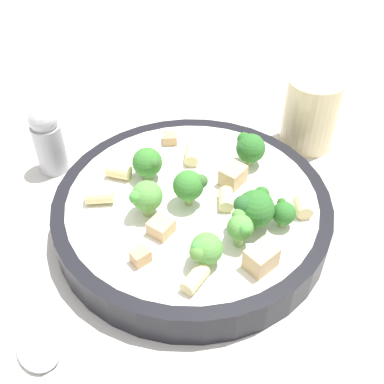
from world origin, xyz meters
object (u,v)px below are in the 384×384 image
Objects in this scene: broccoli_floret_1 at (190,185)px; broccoli_floret_2 at (250,148)px; broccoli_floret_5 at (254,208)px; rigatoni_2 at (100,196)px; chicken_chunk_3 at (171,138)px; chicken_chunk_0 at (161,227)px; rigatoni_0 at (195,279)px; rigatoni_5 at (119,171)px; broccoli_floret_4 at (240,227)px; pepper_shaker at (48,139)px; broccoli_floret_6 at (205,249)px; rigatoni_4 at (192,155)px; chicken_chunk_4 at (261,258)px; drinking_glass at (310,116)px; rigatoni_1 at (303,207)px; broccoli_floret_7 at (145,197)px; spoon at (48,367)px; pasta_bowl at (192,210)px; chicken_chunk_2 at (233,176)px; broccoli_floret_0 at (148,163)px; broccoli_floret_3 at (283,213)px; rigatoni_3 at (226,199)px; chicken_chunk_1 at (141,256)px.

broccoli_floret_1 is 0.09m from broccoli_floret_2.
broccoli_floret_5 is 1.53× the size of rigatoni_2.
broccoli_floret_1 is 2.49× the size of chicken_chunk_3.
broccoli_floret_1 is 1.94× the size of chicken_chunk_0.
broccoli_floret_2 is 1.35× the size of rigatoni_0.
rigatoni_5 is at bearing 174.14° from broccoli_floret_2.
pepper_shaker reaches higher than broccoli_floret_4.
broccoli_floret_6 reaches higher than rigatoni_4.
chicken_chunk_4 is at bearing -53.39° from pepper_shaker.
rigatoni_1 is at bearing -117.95° from drinking_glass.
broccoli_floret_5 is 1.08× the size of broccoli_floret_7.
pasta_bowl is at bearing 39.07° from spoon.
chicken_chunk_4 is (-0.01, -0.12, 0.00)m from chicken_chunk_2.
broccoli_floret_5 is at bearing -23.81° from broccoli_floret_7.
broccoli_floret_0 reaches higher than broccoli_floret_3.
broccoli_floret_1 is at bearing -160.66° from chicken_chunk_2.
rigatoni_5 is (-0.15, 0.02, -0.01)m from broccoli_floret_2.
pasta_bowl is 0.06m from chicken_chunk_0.
rigatoni_4 is at bearing 160.25° from broccoli_floret_2.
rigatoni_5 is 0.19m from chicken_chunk_4.
rigatoni_3 is at bearing 93.73° from chicken_chunk_4.
drinking_glass is (0.15, 0.12, -0.01)m from rigatoni_3.
broccoli_floret_0 is 0.13m from broccoli_floret_6.
chicken_chunk_4 is (0.02, -0.17, 0.00)m from rigatoni_4.
broccoli_floret_6 is 0.38× the size of pepper_shaker.
broccoli_floret_0 reaches higher than rigatoni_3.
broccoli_floret_1 is at bearing 115.13° from broccoli_floret_4.
broccoli_floret_6 is at bearing -52.16° from rigatoni_2.
broccoli_floret_2 is at bearing 29.45° from broccoli_floret_1.
broccoli_floret_4 is 1.24× the size of rigatoni_0.
broccoli_floret_0 is at bearing 54.61° from spoon.
chicken_chunk_0 reaches higher than chicken_chunk_1.
rigatoni_2 is at bearing -157.37° from broccoli_floret_0.
rigatoni_3 is 0.04m from chicken_chunk_2.
broccoli_floret_0 is at bearing -18.48° from rigatoni_5.
rigatoni_4 and rigatoni_5 have the same top height.
broccoli_floret_5 is 0.16m from rigatoni_5.
rigatoni_5 is 0.13m from chicken_chunk_2.
rigatoni_5 is (-0.17, 0.10, -0.00)m from rigatoni_1.
rigatoni_3 is 0.95× the size of chicken_chunk_2.
broccoli_floret_5 is 1.27× the size of broccoli_floret_6.
broccoli_floret_2 is at bearing 65.99° from broccoli_floret_4.
chicken_chunk_3 is at bearing 99.94° from chicken_chunk_4.
chicken_chunk_4 is (0.06, 0.00, 0.00)m from rigatoni_0.
spoon is (-0.09, -0.19, -0.04)m from rigatoni_5.
broccoli_floret_2 is 1.54× the size of rigatoni_3.
spoon is (-0.27, -0.08, -0.04)m from rigatoni_1.
broccoli_floret_5 is at bearing -45.18° from pepper_shaker.
rigatoni_5 is (0.03, 0.03, -0.00)m from rigatoni_2.
rigatoni_4 reaches higher than rigatoni_0.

